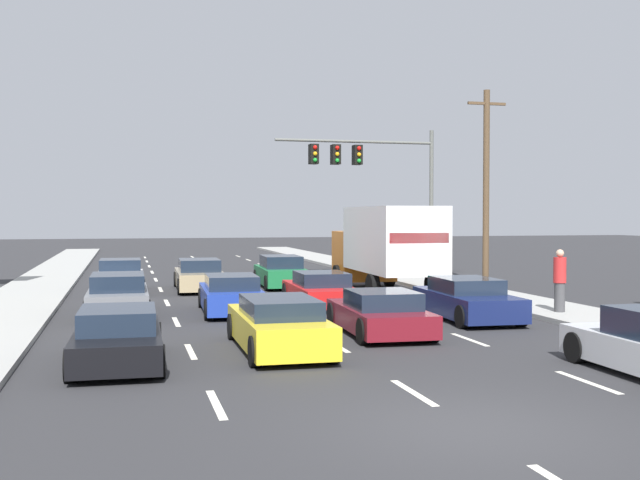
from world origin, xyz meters
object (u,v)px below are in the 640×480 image
Objects in this scene: car_yellow at (279,325)px; traffic_signal_mast at (363,165)px; car_gray at (118,296)px; car_white at (120,277)px; car_red at (320,290)px; utility_pole_mid at (486,184)px; car_black at (118,338)px; car_navy at (467,300)px; car_green at (281,272)px; car_maroon at (380,314)px; box_truck at (385,244)px; pedestrian_near_corner at (560,280)px; car_blue at (231,295)px; car_tan at (199,276)px.

traffic_signal_mast reaches higher than car_yellow.
car_yellow is at bearing -63.99° from car_gray.
car_white is 9.10m from car_red.
car_gray is 6.67m from car_red.
car_black is at bearing -135.99° from utility_pole_mid.
car_yellow is at bearing -148.92° from car_navy.
car_red is (-0.07, -7.15, -0.09)m from car_green.
car_gray is at bearing -172.64° from car_red.
box_truck is (3.44, 9.55, 1.41)m from car_maroon.
car_red is at bearing -43.69° from car_white.
car_navy is (3.36, -4.31, 0.04)m from car_red.
car_maroon is at bearing 21.55° from car_black.
car_green is 7.15m from car_red.
car_white is at bearing 90.09° from car_black.
car_green is at bearing 118.59° from pedestrian_near_corner.
car_navy is at bearing -95.66° from traffic_signal_mast.
pedestrian_near_corner reaches higher than car_navy.
car_blue is at bearing 161.47° from pedestrian_near_corner.
car_tan is at bearing 4.19° from car_white.
car_black is 0.90× the size of car_tan.
car_tan is at bearing 91.95° from car_blue.
car_red is 2.47× the size of pedestrian_near_corner.
utility_pole_mid reaches higher than pedestrian_near_corner.
traffic_signal_mast is (4.77, 3.50, 4.86)m from car_green.
car_white is at bearing 89.71° from car_gray.
car_green is 0.57× the size of box_truck.
car_blue is 0.94× the size of car_navy.
utility_pole_mid reaches higher than box_truck.
car_maroon is (3.01, 1.80, -0.06)m from car_yellow.
traffic_signal_mast is at bearing 74.03° from car_maroon.
car_tan is at bearing 66.81° from car_gray.
car_yellow is 0.59× the size of traffic_signal_mast.
utility_pole_mid is at bearing 49.71° from car_yellow.
car_gray is at bearing -129.85° from car_green.
car_blue is at bearing -159.50° from car_red.
car_black is 0.49× the size of utility_pole_mid.
utility_pole_mid is (9.19, 6.26, 3.91)m from car_red.
box_truck is at bearing 60.38° from car_yellow.
car_black is 8.45m from car_blue.
car_green is 9.93m from utility_pole_mid.
box_truck is at bearing 89.61° from car_navy.
pedestrian_near_corner is (3.01, -0.09, 0.52)m from car_navy.
car_red is 1.06× the size of car_maroon.
car_green is at bearing -143.70° from traffic_signal_mast.
car_black is 2.24× the size of pedestrian_near_corner.
car_white is 0.90× the size of car_tan.
traffic_signal_mast reaches higher than pedestrian_near_corner.
car_tan is (3.16, 7.37, -0.01)m from car_gray.
traffic_signal_mast reaches higher than car_maroon.
car_tan is 10.48m from traffic_signal_mast.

